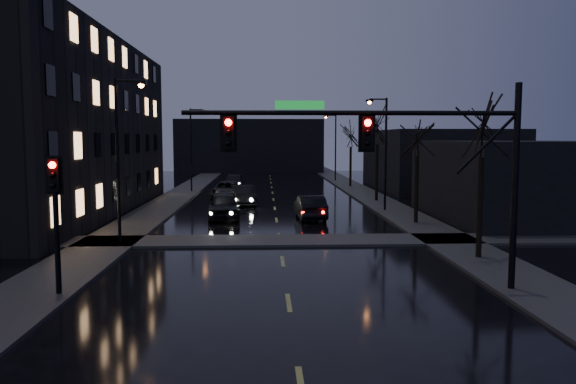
{
  "coord_description": "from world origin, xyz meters",
  "views": [
    {
      "loc": [
        -0.75,
        -9.28,
        5.18
      ],
      "look_at": [
        0.12,
        11.32,
        3.2
      ],
      "focal_mm": 35.0,
      "sensor_mm": 36.0,
      "label": 1
    }
  ],
  "objects": [
    {
      "name": "tree_mid_b",
      "position": [
        8.4,
        36.0,
        6.61
      ],
      "size": [
        3.74,
        3.74,
        8.59
      ],
      "color": "black",
      "rests_on": "ground"
    },
    {
      "name": "far_block",
      "position": [
        -3.0,
        78.0,
        4.0
      ],
      "size": [
        22.0,
        10.0,
        8.0
      ],
      "primitive_type": "cube",
      "color": "black",
      "rests_on": "ground"
    },
    {
      "name": "streetlight_l_near",
      "position": [
        -7.58,
        18.0,
        4.77
      ],
      "size": [
        1.53,
        0.28,
        8.0
      ],
      "color": "black",
      "rests_on": "ground"
    },
    {
      "name": "lead_car",
      "position": [
        2.18,
        26.46,
        0.77
      ],
      "size": [
        1.91,
        4.74,
        1.53
      ],
      "primitive_type": "imported",
      "rotation": [
        0.0,
        0.0,
        3.2
      ],
      "color": "black",
      "rests_on": "ground"
    },
    {
      "name": "sidewalk_cross",
      "position": [
        0.0,
        18.5,
        0.06
      ],
      "size": [
        40.0,
        3.0,
        0.12
      ],
      "primitive_type": "cube",
      "color": "#2D2D2B",
      "rests_on": "ground"
    },
    {
      "name": "apartment_block",
      "position": [
        -16.5,
        30.0,
        6.0
      ],
      "size": [
        12.0,
        30.0,
        12.0
      ],
      "primitive_type": "cube",
      "color": "black",
      "rests_on": "ground"
    },
    {
      "name": "streetlight_r_far",
      "position": [
        7.58,
        58.0,
        4.77
      ],
      "size": [
        1.53,
        0.28,
        8.0
      ],
      "color": "black",
      "rests_on": "ground"
    },
    {
      "name": "commercial_right_near",
      "position": [
        15.5,
        26.0,
        2.5
      ],
      "size": [
        10.0,
        14.0,
        5.0
      ],
      "primitive_type": "cube",
      "color": "black",
      "rests_on": "ground"
    },
    {
      "name": "signal_pole_left",
      "position": [
        -7.5,
        8.99,
        3.01
      ],
      "size": [
        0.35,
        0.41,
        4.53
      ],
      "color": "black",
      "rests_on": "ground"
    },
    {
      "name": "sidewalk_left",
      "position": [
        -8.5,
        35.0,
        0.06
      ],
      "size": [
        3.0,
        140.0,
        0.12
      ],
      "primitive_type": "cube",
      "color": "#2D2D2B",
      "rests_on": "ground"
    },
    {
      "name": "sidewalk_right",
      "position": [
        8.5,
        35.0,
        0.06
      ],
      "size": [
        3.0,
        140.0,
        0.12
      ],
      "primitive_type": "cube",
      "color": "#2D2D2B",
      "rests_on": "ground"
    },
    {
      "name": "tree_mid_a",
      "position": [
        8.4,
        24.0,
        5.83
      ],
      "size": [
        3.3,
        3.3,
        7.58
      ],
      "color": "black",
      "rests_on": "ground"
    },
    {
      "name": "streetlight_l_far",
      "position": [
        -7.58,
        45.0,
        4.77
      ],
      "size": [
        1.53,
        0.28,
        8.0
      ],
      "color": "black",
      "rests_on": "ground"
    },
    {
      "name": "streetlight_r_mid",
      "position": [
        7.58,
        30.0,
        4.77
      ],
      "size": [
        1.53,
        0.28,
        8.0
      ],
      "color": "black",
      "rests_on": "ground"
    },
    {
      "name": "oncoming_car_d",
      "position": [
        -3.88,
        48.48,
        0.71
      ],
      "size": [
        1.99,
        4.89,
        1.42
      ],
      "primitive_type": "imported",
      "rotation": [
        0.0,
        0.0,
        0.0
      ],
      "color": "black",
      "rests_on": "ground"
    },
    {
      "name": "oncoming_car_a",
      "position": [
        -3.39,
        26.81,
        0.84
      ],
      "size": [
        2.34,
        5.08,
        1.68
      ],
      "primitive_type": "imported",
      "rotation": [
        0.0,
        0.0,
        0.07
      ],
      "color": "black",
      "rests_on": "ground"
    },
    {
      "name": "oncoming_car_c",
      "position": [
        -3.96,
        38.76,
        0.75
      ],
      "size": [
        2.74,
        5.49,
        1.5
      ],
      "primitive_type": "imported",
      "rotation": [
        0.0,
        0.0,
        -0.05
      ],
      "color": "black",
      "rests_on": "ground"
    },
    {
      "name": "tree_far",
      "position": [
        8.4,
        50.0,
        6.06
      ],
      "size": [
        3.43,
        3.43,
        7.88
      ],
      "color": "black",
      "rests_on": "ground"
    },
    {
      "name": "commercial_right_far",
      "position": [
        17.0,
        48.0,
        3.0
      ],
      "size": [
        12.0,
        18.0,
        6.0
      ],
      "primitive_type": "cube",
      "color": "black",
      "rests_on": "ground"
    },
    {
      "name": "signal_mast",
      "position": [
        3.85,
        9.0,
        4.87
      ],
      "size": [
        11.11,
        0.41,
        7.0
      ],
      "color": "black",
      "rests_on": "ground"
    },
    {
      "name": "oncoming_car_b",
      "position": [
        -2.33,
        34.17,
        0.75
      ],
      "size": [
        2.15,
        4.73,
        1.5
      ],
      "primitive_type": "imported",
      "rotation": [
        0.0,
        0.0,
        0.13
      ],
      "color": "black",
      "rests_on": "ground"
    },
    {
      "name": "tree_near",
      "position": [
        8.4,
        14.0,
        6.22
      ],
      "size": [
        3.52,
        3.52,
        8.08
      ],
      "color": "black",
      "rests_on": "ground"
    }
  ]
}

